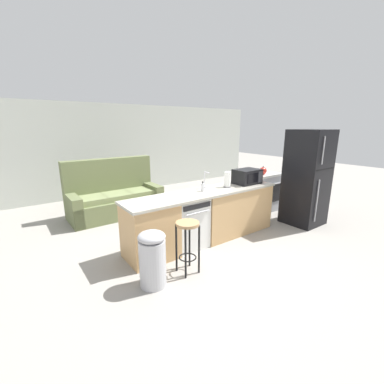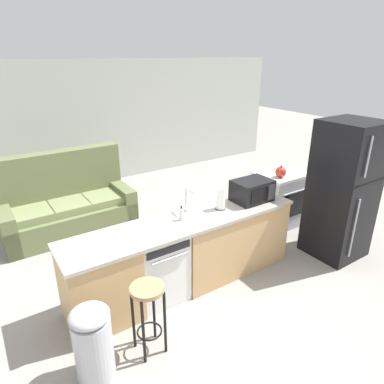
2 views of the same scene
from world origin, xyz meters
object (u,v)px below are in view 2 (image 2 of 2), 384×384
object	(u,v)px
soap_bottle	(181,214)
bar_stool	(148,305)
stove_range	(279,198)
dishwasher	(157,265)
paper_towel_roll	(221,199)
kettle	(281,172)
microwave	(252,190)
trash_bin	(93,342)
refrigerator	(343,191)
couch	(67,207)

from	to	relation	value
soap_bottle	bar_stool	size ratio (longest dim) A/B	0.24
bar_stool	stove_range	bearing A→B (deg)	21.78
dishwasher	paper_towel_roll	distance (m)	1.11
kettle	soap_bottle	bearing A→B (deg)	-169.22
kettle	bar_stool	bearing A→B (deg)	-159.24
stove_range	microwave	world-z (taller)	microwave
dishwasher	kettle	xyz separation A→B (m)	(2.43, 0.42, 0.56)
microwave	paper_towel_roll	xyz separation A→B (m)	(-0.51, 0.02, -0.00)
dishwasher	microwave	distance (m)	1.56
stove_range	trash_bin	size ratio (longest dim) A/B	1.22
refrigerator	soap_bottle	bearing A→B (deg)	165.56
dishwasher	bar_stool	xyz separation A→B (m)	(-0.45, -0.67, 0.11)
couch	paper_towel_roll	bearing A→B (deg)	-59.72
dishwasher	paper_towel_roll	bearing A→B (deg)	0.88
trash_bin	soap_bottle	bearing A→B (deg)	27.18
kettle	refrigerator	bearing A→B (deg)	-80.34
paper_towel_roll	soap_bottle	distance (m)	0.57
couch	stove_range	bearing A→B (deg)	-30.27
refrigerator	couch	bearing A→B (deg)	136.54
paper_towel_roll	couch	bearing A→B (deg)	120.28
refrigerator	bar_stool	world-z (taller)	refrigerator
refrigerator	bar_stool	distance (m)	3.08
paper_towel_roll	couch	size ratio (longest dim) A/B	0.14
stove_range	kettle	bearing A→B (deg)	-142.84
stove_range	couch	size ratio (longest dim) A/B	0.45
paper_towel_roll	microwave	bearing A→B (deg)	-1.74
refrigerator	couch	xyz separation A→B (m)	(-3.02, 2.86, -0.57)
dishwasher	soap_bottle	distance (m)	0.66
trash_bin	stove_range	bearing A→B (deg)	18.66
stove_range	couch	xyz separation A→B (m)	(-3.02, 1.76, -0.06)
soap_bottle	dishwasher	bearing A→B (deg)	-175.58
paper_towel_roll	bar_stool	distance (m)	1.61
refrigerator	dishwasher	bearing A→B (deg)	168.07
dishwasher	stove_range	world-z (taller)	stove_range
stove_range	trash_bin	bearing A→B (deg)	-161.34
microwave	soap_bottle	distance (m)	1.08
soap_bottle	couch	world-z (taller)	couch
stove_range	bar_stool	size ratio (longest dim) A/B	1.22
dishwasher	stove_range	bearing A→B (deg)	11.91
soap_bottle	paper_towel_roll	bearing A→B (deg)	-1.38
microwave	paper_towel_roll	world-z (taller)	paper_towel_roll
kettle	bar_stool	size ratio (longest dim) A/B	0.28
microwave	dishwasher	bearing A→B (deg)	179.95
microwave	couch	distance (m)	3.03
stove_range	paper_towel_roll	xyz separation A→B (m)	(-1.68, -0.53, 0.59)
microwave	paper_towel_roll	bearing A→B (deg)	178.26
couch	soap_bottle	bearing A→B (deg)	-71.23
couch	kettle	bearing A→B (deg)	-33.49
trash_bin	bar_stool	bearing A→B (deg)	-0.85
stove_range	soap_bottle	xyz separation A→B (m)	(-2.24, -0.52, 0.52)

